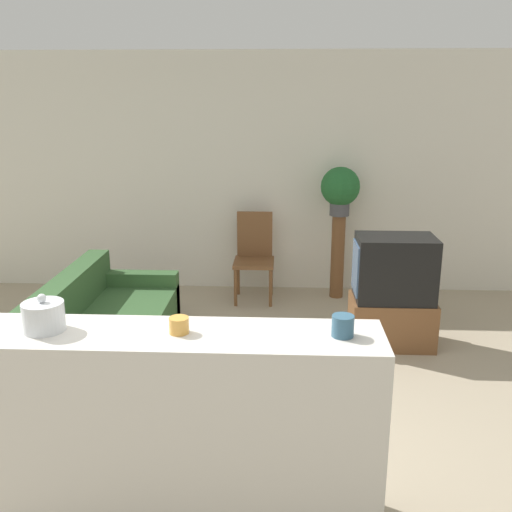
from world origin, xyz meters
TOP-DOWN VIEW (x-y plane):
  - ground_plane at (0.00, 0.00)m, footprint 14.00×14.00m
  - wall_back at (0.00, 3.43)m, footprint 9.00×0.06m
  - couch at (-0.89, 1.25)m, footprint 0.89×2.05m
  - tv_stand at (1.63, 1.83)m, footprint 0.74×0.49m
  - television at (1.63, 1.83)m, footprint 0.70×0.46m
  - wooden_chair at (0.31, 3.02)m, footprint 0.44×0.44m
  - plant_stand at (1.25, 3.11)m, footprint 0.15×0.15m
  - potted_plant at (1.25, 3.11)m, footprint 0.43×0.43m
  - foreground_counter at (0.00, -0.54)m, footprint 2.26×0.44m
  - decorative_bowl at (-0.54, -0.54)m, footprint 0.20×0.20m
  - candle_jar at (0.13, -0.54)m, footprint 0.10×0.10m
  - coffee_tin at (0.92, -0.54)m, footprint 0.11×0.11m

SIDE VIEW (x-z plane):
  - ground_plane at x=0.00m, z-range 0.00..0.00m
  - tv_stand at x=1.63m, z-range 0.00..0.44m
  - couch at x=-0.89m, z-range -0.11..0.64m
  - plant_stand at x=1.25m, z-range 0.00..0.95m
  - wooden_chair at x=0.31m, z-range 0.04..1.01m
  - foreground_counter at x=0.00m, z-range 0.00..1.10m
  - television at x=1.63m, z-range 0.44..1.02m
  - candle_jar at x=0.13m, z-range 1.10..1.18m
  - coffee_tin at x=0.92m, z-range 1.10..1.20m
  - decorative_bowl at x=-0.54m, z-range 1.08..1.27m
  - potted_plant at x=1.25m, z-range 0.98..1.51m
  - wall_back at x=0.00m, z-range 0.00..2.70m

